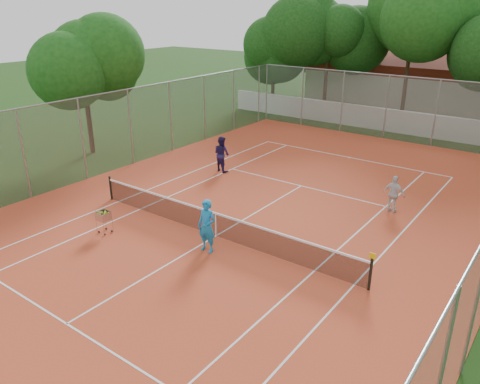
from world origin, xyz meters
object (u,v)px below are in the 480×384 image
Objects in this scene: tennis_net at (216,224)px; player_near at (207,226)px; clubhouse at (414,79)px; player_far_right at (394,194)px; ball_hopper at (104,221)px; player_far_left at (222,154)px.

tennis_net is 6.23× the size of player_near.
player_far_right is (6.48, -22.95, -1.40)m from clubhouse.
tennis_net is 12.70× the size of ball_hopper.
player_far_right is (8.87, 0.18, -0.13)m from player_far_left.
player_far_left is 8.19m from ball_hopper.
ball_hopper is (-1.54, -31.27, -1.71)m from clubhouse.
clubhouse is 9.00× the size of player_far_left.
clubhouse reaches higher than ball_hopper.
player_far_right is at bearing 53.47° from tennis_net.
ball_hopper is (-3.54, -2.27, -0.02)m from tennis_net.
player_near is at bearing -85.32° from clubhouse.
player_far_left is at bearing 5.49° from player_far_right.
player_far_left is (-4.38, 5.87, 0.42)m from tennis_net.
tennis_net is at bearing 57.47° from ball_hopper.
player_near reaches higher than tennis_net.
player_far_left reaches higher than player_far_right.
player_far_right is at bearing 57.13° from player_near.
player_far_right is at bearing 70.86° from ball_hopper.
player_near is at bearing 64.70° from player_far_right.
clubhouse is at bearing 93.95° from tennis_net.
player_far_right is 1.67× the size of ball_hopper.
clubhouse reaches higher than tennis_net.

